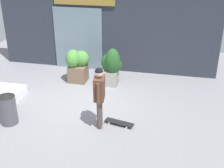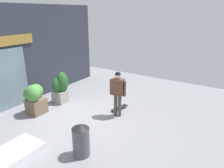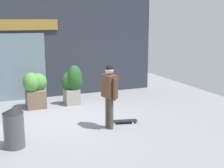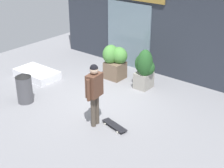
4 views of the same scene
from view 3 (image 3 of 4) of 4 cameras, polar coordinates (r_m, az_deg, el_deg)
ground_plane at (r=9.01m, az=-7.70°, el=-6.61°), size 12.00×12.00×0.00m
building_facade at (r=11.54m, az=-12.10°, el=7.32°), size 8.26×0.31×3.98m
skateboarder at (r=8.02m, az=-0.50°, el=-1.10°), size 0.32×0.62×1.70m
skateboard at (r=8.65m, az=2.01°, el=-6.86°), size 0.83×0.39×0.08m
planter_box_left at (r=10.46m, az=-7.26°, el=0.04°), size 0.72×0.61×1.34m
planter_box_right at (r=10.29m, az=-14.19°, el=-0.63°), size 0.79×0.73×1.18m
trash_bin at (r=7.31m, az=-17.68°, el=-7.71°), size 0.47×0.47×0.93m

